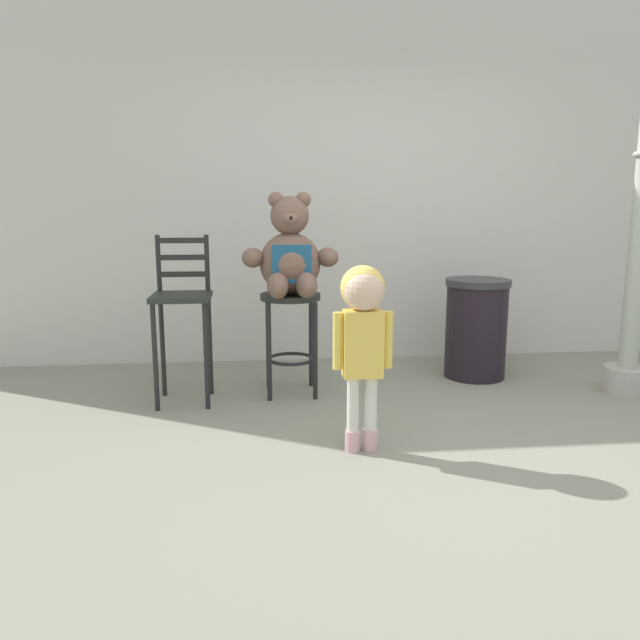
{
  "coord_description": "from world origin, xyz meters",
  "views": [
    {
      "loc": [
        -0.93,
        -2.86,
        1.29
      ],
      "look_at": [
        -0.54,
        0.79,
        0.6
      ],
      "focal_mm": 34.07,
      "sensor_mm": 36.0,
      "label": 1
    }
  ],
  "objects_px": {
    "child_walking": "(363,318)",
    "lamppost": "(640,233)",
    "trash_bin": "(476,328)",
    "bar_chair_empty": "(182,307)",
    "teddy_bear": "(290,257)",
    "bar_stool_with_teddy": "(291,322)"
  },
  "relations": [
    {
      "from": "child_walking",
      "to": "lamppost",
      "type": "distance_m",
      "value": 2.22
    },
    {
      "from": "trash_bin",
      "to": "bar_chair_empty",
      "type": "distance_m",
      "value": 2.18
    },
    {
      "from": "child_walking",
      "to": "trash_bin",
      "type": "xyz_separation_m",
      "value": [
        1.11,
        1.32,
        -0.34
      ]
    },
    {
      "from": "child_walking",
      "to": "trash_bin",
      "type": "height_order",
      "value": "child_walking"
    },
    {
      "from": "lamppost",
      "to": "bar_chair_empty",
      "type": "distance_m",
      "value": 3.09
    },
    {
      "from": "lamppost",
      "to": "bar_chair_empty",
      "type": "height_order",
      "value": "lamppost"
    },
    {
      "from": "trash_bin",
      "to": "teddy_bear",
      "type": "bearing_deg",
      "value": -167.95
    },
    {
      "from": "teddy_bear",
      "to": "lamppost",
      "type": "distance_m",
      "value": 2.35
    },
    {
      "from": "bar_stool_with_teddy",
      "to": "teddy_bear",
      "type": "xyz_separation_m",
      "value": [
        0.0,
        -0.03,
        0.44
      ]
    },
    {
      "from": "teddy_bear",
      "to": "trash_bin",
      "type": "height_order",
      "value": "teddy_bear"
    },
    {
      "from": "bar_stool_with_teddy",
      "to": "lamppost",
      "type": "xyz_separation_m",
      "value": [
        2.34,
        -0.22,
        0.6
      ]
    },
    {
      "from": "child_walking",
      "to": "lamppost",
      "type": "height_order",
      "value": "lamppost"
    },
    {
      "from": "bar_chair_empty",
      "to": "lamppost",
      "type": "bearing_deg",
      "value": -2.43
    },
    {
      "from": "teddy_bear",
      "to": "lamppost",
      "type": "xyz_separation_m",
      "value": [
        2.34,
        -0.19,
        0.16
      ]
    },
    {
      "from": "teddy_bear",
      "to": "lamppost",
      "type": "bearing_deg",
      "value": -4.66
    },
    {
      "from": "bar_stool_with_teddy",
      "to": "child_walking",
      "type": "bearing_deg",
      "value": -73.29
    },
    {
      "from": "child_walking",
      "to": "bar_chair_empty",
      "type": "distance_m",
      "value": 1.4
    },
    {
      "from": "child_walking",
      "to": "trash_bin",
      "type": "relative_size",
      "value": 1.32
    },
    {
      "from": "trash_bin",
      "to": "lamppost",
      "type": "distance_m",
      "value": 1.27
    },
    {
      "from": "bar_stool_with_teddy",
      "to": "teddy_bear",
      "type": "distance_m",
      "value": 0.44
    },
    {
      "from": "bar_stool_with_teddy",
      "to": "trash_bin",
      "type": "bearing_deg",
      "value": 10.77
    },
    {
      "from": "bar_stool_with_teddy",
      "to": "teddy_bear",
      "type": "bearing_deg",
      "value": -90.0
    }
  ]
}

